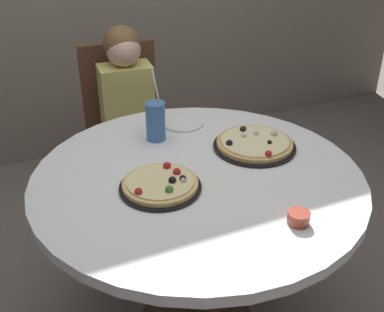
{
  "coord_description": "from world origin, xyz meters",
  "views": [
    {
      "loc": [
        -0.62,
        -1.35,
        1.66
      ],
      "look_at": [
        0.0,
        0.05,
        0.8
      ],
      "focal_mm": 45.27,
      "sensor_mm": 36.0,
      "label": 1
    }
  ],
  "objects": [
    {
      "name": "dining_table",
      "position": [
        0.0,
        0.0,
        0.65
      ],
      "size": [
        1.2,
        1.2,
        0.75
      ],
      "color": "white",
      "rests_on": "ground_plane"
    },
    {
      "name": "pizza_cheese",
      "position": [
        -0.16,
        -0.04,
        0.77
      ],
      "size": [
        0.28,
        0.28,
        0.05
      ],
      "color": "black",
      "rests_on": "dining_table"
    },
    {
      "name": "pizza_veggie",
      "position": [
        0.29,
        0.09,
        0.77
      ],
      "size": [
        0.33,
        0.33,
        0.05
      ],
      "color": "black",
      "rests_on": "dining_table"
    },
    {
      "name": "chair_wooden",
      "position": [
        0.01,
        0.98,
        0.53
      ],
      "size": [
        0.44,
        0.44,
        0.95
      ],
      "color": "brown",
      "rests_on": "ground_plane"
    },
    {
      "name": "soda_cup",
      "position": [
        -0.04,
        0.32,
        0.83
      ],
      "size": [
        0.08,
        0.08,
        0.31
      ],
      "color": "#3F72B2",
      "rests_on": "dining_table"
    },
    {
      "name": "plate_small",
      "position": [
        0.12,
        0.41,
        0.76
      ],
      "size": [
        0.18,
        0.18,
        0.01
      ],
      "primitive_type": "cylinder",
      "color": "white",
      "rests_on": "dining_table"
    },
    {
      "name": "diner_child",
      "position": [
        -0.01,
        0.79,
        0.48
      ],
      "size": [
        0.29,
        0.42,
        1.08
      ],
      "color": "#3F4766",
      "rests_on": "ground_plane"
    },
    {
      "name": "sauce_bowl",
      "position": [
        0.16,
        -0.39,
        0.77
      ],
      "size": [
        0.07,
        0.07,
        0.04
      ],
      "primitive_type": "cylinder",
      "color": "brown",
      "rests_on": "dining_table"
    }
  ]
}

